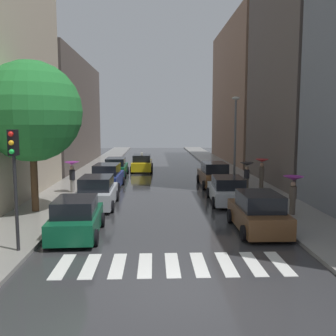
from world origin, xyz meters
name	(u,v)px	position (x,y,z in m)	size (l,w,h in m)	color
ground_plane	(161,174)	(0.00, 24.00, -0.02)	(28.00, 72.00, 0.04)	#303033
sidewalk_left	(89,174)	(-6.50, 24.00, 0.07)	(3.00, 72.00, 0.15)	gray
sidewalk_right	(231,173)	(6.50, 24.00, 0.07)	(3.00, 72.00, 0.15)	gray
crosswalk_stripes	(172,265)	(0.00, 1.97, 0.01)	(7.65, 2.20, 0.01)	silver
building_left_mid	(58,113)	(-11.00, 31.55, 5.71)	(6.00, 21.09, 11.43)	#564C47
building_right_mid	(308,32)	(11.00, 18.61, 11.41)	(6.00, 12.14, 22.82)	#564C47
building_right_far	(250,94)	(11.00, 35.39, 8.17)	(6.00, 19.62, 16.33)	#8C6B56
parked_car_left_nearest	(76,218)	(-3.81, 5.24, 0.76)	(2.16, 4.10, 1.63)	#0C4C2D
parked_car_left_second	(97,193)	(-3.77, 10.70, 0.81)	(2.13, 4.36, 1.74)	#B2B7BF
parked_car_left_third	(107,177)	(-3.92, 16.51, 0.83)	(2.21, 4.56, 1.78)	navy
parked_car_left_fourth	(116,168)	(-3.94, 22.77, 0.77)	(2.02, 4.63, 1.63)	#0C4C2D
parked_car_right_nearest	(258,213)	(3.90, 5.69, 0.80)	(2.06, 4.15, 1.71)	brown
parked_car_right_second	(227,191)	(3.70, 11.48, 0.73)	(2.25, 4.49, 1.56)	#B2B7BF
parked_car_right_third	(214,175)	(3.85, 17.33, 0.82)	(2.18, 4.57, 1.77)	brown
taxi_midroad	(142,163)	(-1.77, 26.13, 0.76)	(2.11, 4.43, 1.81)	yellow
pedestrian_foreground	(72,171)	(-5.94, 14.44, 1.58)	(0.96, 0.96, 2.00)	gray
pedestrian_near_tree	(262,168)	(6.81, 15.27, 1.59)	(0.92, 0.92, 2.05)	brown
pedestrian_by_kerb	(293,187)	(6.28, 8.01, 1.54)	(1.00, 1.00, 1.91)	brown
pedestrian_far_side	(247,170)	(5.75, 15.12, 1.47)	(0.96, 0.96, 1.83)	brown
street_tree_left	(31,112)	(-6.73, 9.21, 5.23)	(5.05, 5.05, 7.62)	#513823
traffic_light_left_corner	(14,163)	(-5.45, 3.14, 3.29)	(0.30, 0.42, 4.30)	black
lamp_post_right	(235,133)	(5.55, 18.15, 3.91)	(0.60, 0.28, 6.47)	#595B60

